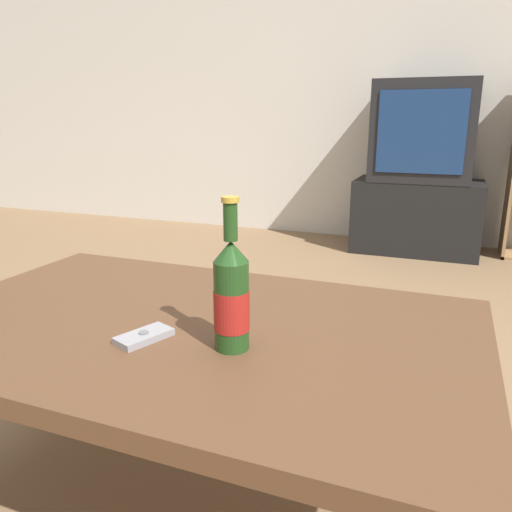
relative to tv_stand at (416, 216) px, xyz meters
The scene contains 7 objects.
ground_plane 2.73m from the tv_stand, 96.25° to the right, with size 12.00×12.00×0.00m, color #846647.
back_wall 1.14m from the tv_stand, 132.97° to the left, with size 8.00×0.05×2.60m.
coffee_table 2.73m from the tv_stand, 96.25° to the right, with size 1.23×0.76×0.47m.
tv_stand is the anchor object (origin of this frame).
television 0.57m from the tv_stand, 90.00° to the right, with size 0.64×0.50×0.65m.
beer_bottle 2.81m from the tv_stand, 93.22° to the right, with size 0.07×0.07×0.29m.
cell_phone 2.85m from the tv_stand, 96.79° to the right, with size 0.09×0.13×0.02m.
Camera 1 is at (0.50, -0.89, 0.90)m, focal length 35.00 mm.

